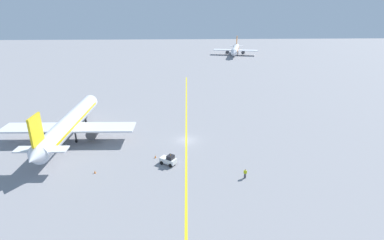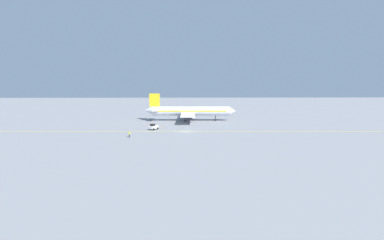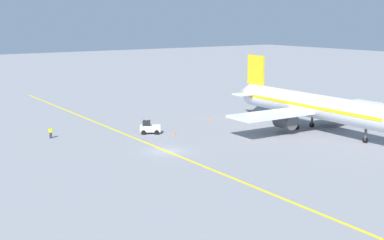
{
  "view_description": "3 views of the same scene",
  "coord_description": "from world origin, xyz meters",
  "px_view_note": "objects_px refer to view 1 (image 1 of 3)",
  "views": [
    {
      "loc": [
        -1.15,
        -59.28,
        27.8
      ],
      "look_at": [
        1.36,
        2.58,
        3.72
      ],
      "focal_mm": 28.0,
      "sensor_mm": 36.0,
      "label": 1
    },
    {
      "loc": [
        90.26,
        -0.37,
        14.95
      ],
      "look_at": [
        5.05,
        1.6,
        4.15
      ],
      "focal_mm": 28.0,
      "sensor_mm": 36.0,
      "label": 2
    },
    {
      "loc": [
        34.86,
        56.88,
        16.85
      ],
      "look_at": [
        -3.04,
        1.38,
        3.97
      ],
      "focal_mm": 50.0,
      "sensor_mm": 36.0,
      "label": 3
    }
  ],
  "objects_px": {
    "airplane_distant_taxiing": "(235,49)",
    "baggage_tug_white": "(169,160)",
    "ground_crew_worker": "(245,173)",
    "traffic_cone_mid_apron": "(95,172)",
    "traffic_cone_near_nose": "(155,157)",
    "airplane_at_gate": "(69,124)"
  },
  "relations": [
    {
      "from": "airplane_at_gate",
      "to": "ground_crew_worker",
      "type": "height_order",
      "value": "airplane_at_gate"
    },
    {
      "from": "traffic_cone_near_nose",
      "to": "airplane_distant_taxiing",
      "type": "bearing_deg",
      "value": 73.19
    },
    {
      "from": "traffic_cone_near_nose",
      "to": "ground_crew_worker",
      "type": "bearing_deg",
      "value": -26.12
    },
    {
      "from": "baggage_tug_white",
      "to": "ground_crew_worker",
      "type": "relative_size",
      "value": 1.99
    },
    {
      "from": "baggage_tug_white",
      "to": "ground_crew_worker",
      "type": "bearing_deg",
      "value": -21.51
    },
    {
      "from": "airplane_at_gate",
      "to": "ground_crew_worker",
      "type": "bearing_deg",
      "value": -25.96
    },
    {
      "from": "baggage_tug_white",
      "to": "ground_crew_worker",
      "type": "xyz_separation_m",
      "value": [
        13.18,
        -5.2,
        0.01
      ]
    },
    {
      "from": "airplane_distant_taxiing",
      "to": "baggage_tug_white",
      "type": "bearing_deg",
      "value": -105.36
    },
    {
      "from": "airplane_at_gate",
      "to": "ground_crew_worker",
      "type": "distance_m",
      "value": 38.85
    },
    {
      "from": "traffic_cone_mid_apron",
      "to": "baggage_tug_white",
      "type": "bearing_deg",
      "value": 11.56
    },
    {
      "from": "airplane_distant_taxiing",
      "to": "ground_crew_worker",
      "type": "distance_m",
      "value": 132.63
    },
    {
      "from": "airplane_distant_taxiing",
      "to": "baggage_tug_white",
      "type": "relative_size",
      "value": 9.49
    },
    {
      "from": "airplane_distant_taxiing",
      "to": "baggage_tug_white",
      "type": "xyz_separation_m",
      "value": [
        -34.53,
        -125.68,
        -2.44
      ]
    },
    {
      "from": "traffic_cone_near_nose",
      "to": "baggage_tug_white",
      "type": "bearing_deg",
      "value": -44.02
    },
    {
      "from": "baggage_tug_white",
      "to": "ground_crew_worker",
      "type": "distance_m",
      "value": 14.17
    },
    {
      "from": "airplane_distant_taxiing",
      "to": "ground_crew_worker",
      "type": "bearing_deg",
      "value": -99.26
    },
    {
      "from": "airplane_at_gate",
      "to": "traffic_cone_near_nose",
      "type": "relative_size",
      "value": 64.48
    },
    {
      "from": "ground_crew_worker",
      "to": "traffic_cone_mid_apron",
      "type": "height_order",
      "value": "ground_crew_worker"
    },
    {
      "from": "airplane_distant_taxiing",
      "to": "traffic_cone_mid_apron",
      "type": "xyz_separation_m",
      "value": [
        -47.39,
        -128.31,
        -3.06
      ]
    },
    {
      "from": "traffic_cone_near_nose",
      "to": "traffic_cone_mid_apron",
      "type": "height_order",
      "value": "same"
    },
    {
      "from": "airplane_distant_taxiing",
      "to": "traffic_cone_near_nose",
      "type": "relative_size",
      "value": 57.59
    },
    {
      "from": "airplane_distant_taxiing",
      "to": "traffic_cone_mid_apron",
      "type": "bearing_deg",
      "value": -110.27
    }
  ]
}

